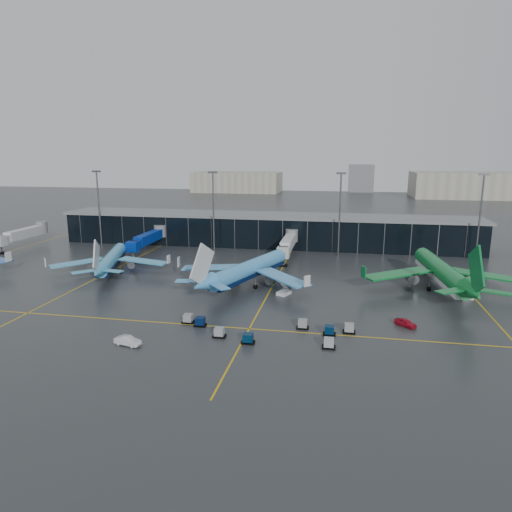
% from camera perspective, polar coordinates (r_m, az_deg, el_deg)
% --- Properties ---
extents(ground, '(600.00, 600.00, 0.00)m').
position_cam_1_polar(ground, '(99.48, -4.78, -5.50)').
color(ground, '#282B2D').
rests_on(ground, ground).
extents(terminal_pier, '(142.00, 17.00, 10.70)m').
position_cam_1_polar(terminal_pier, '(157.22, 1.19, 3.33)').
color(terminal_pier, black).
rests_on(terminal_pier, ground).
extents(jet_bridges, '(94.00, 27.50, 7.20)m').
position_cam_1_polar(jet_bridges, '(149.41, -13.42, 2.15)').
color(jet_bridges, '#595B60').
rests_on(jet_bridges, ground).
extents(flood_masts, '(203.00, 0.50, 25.50)m').
position_cam_1_polar(flood_masts, '(143.52, 2.39, 5.81)').
color(flood_masts, '#595B60').
rests_on(flood_masts, ground).
extents(distant_hangars, '(260.00, 71.00, 22.00)m').
position_cam_1_polar(distant_hangars, '(362.57, 14.71, 8.78)').
color(distant_hangars, '#B2AD99').
rests_on(distant_hangars, ground).
extents(taxi_lines, '(220.00, 120.00, 0.02)m').
position_cam_1_polar(taxi_lines, '(107.36, 1.89, -4.08)').
color(taxi_lines, gold).
rests_on(taxi_lines, ground).
extents(airliner_arkefly, '(41.59, 44.52, 11.25)m').
position_cam_1_polar(airliner_arkefly, '(126.77, -17.69, 0.55)').
color(airliner_arkefly, '#40A1D2').
rests_on(airliner_arkefly, ground).
extents(airliner_klm_near, '(48.03, 51.09, 12.70)m').
position_cam_1_polar(airliner_klm_near, '(108.64, -0.80, -0.41)').
color(airliner_klm_near, '#449CE1').
rests_on(airliner_klm_near, ground).
extents(airliner_aer_lingus, '(43.14, 48.00, 13.65)m').
position_cam_1_polar(airliner_aer_lingus, '(113.99, 22.23, -0.50)').
color(airliner_aer_lingus, '#0E752E').
rests_on(airliner_aer_lingus, ground).
extents(baggage_carts, '(31.75, 9.78, 1.70)m').
position_cam_1_polar(baggage_carts, '(81.05, 1.70, -9.21)').
color(baggage_carts, black).
rests_on(baggage_carts, ground).
extents(mobile_airstair, '(3.29, 3.81, 3.45)m').
position_cam_1_polar(mobile_airstair, '(102.78, 3.50, -4.43)').
color(mobile_airstair, white).
rests_on(mobile_airstair, ground).
extents(service_van_red, '(4.24, 3.95, 1.41)m').
position_cam_1_polar(service_van_red, '(88.72, 18.19, -7.93)').
color(service_van_red, '#AD0D20').
rests_on(service_van_red, ground).
extents(service_van_white, '(4.90, 2.59, 1.54)m').
position_cam_1_polar(service_van_white, '(79.48, -15.74, -10.16)').
color(service_van_white, silver).
rests_on(service_van_white, ground).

